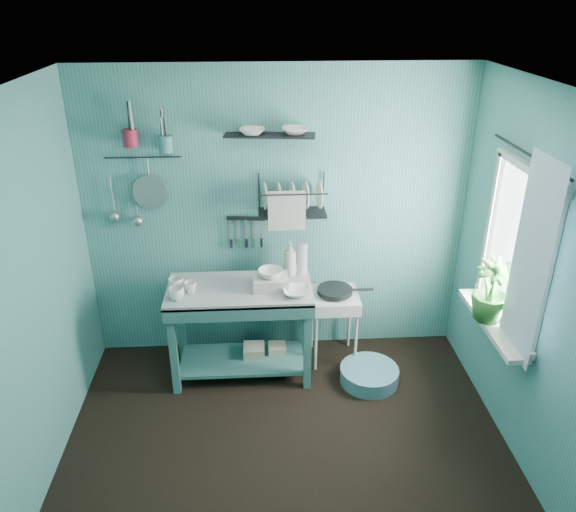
{
  "coord_description": "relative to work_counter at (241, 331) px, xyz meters",
  "views": [
    {
      "loc": [
        -0.18,
        -2.89,
        2.99
      ],
      "look_at": [
        0.05,
        0.85,
        1.2
      ],
      "focal_mm": 35.0,
      "sensor_mm": 36.0,
      "label": 1
    }
  ],
  "objects": [
    {
      "name": "floor",
      "position": [
        0.33,
        -1.07,
        -0.41
      ],
      "size": [
        3.2,
        3.2,
        0.0
      ],
      "primitive_type": "plane",
      "color": "black",
      "rests_on": "ground"
    },
    {
      "name": "ceiling",
      "position": [
        0.33,
        -1.07,
        2.09
      ],
      "size": [
        3.2,
        3.2,
        0.0
      ],
      "primitive_type": "plane",
      "rotation": [
        3.14,
        0.0,
        0.0
      ],
      "color": "silver",
      "rests_on": "ground"
    },
    {
      "name": "wall_back",
      "position": [
        0.33,
        0.43,
        0.84
      ],
      "size": [
        3.2,
        0.0,
        3.2
      ],
      "primitive_type": "plane",
      "rotation": [
        1.57,
        0.0,
        0.0
      ],
      "color": "teal",
      "rests_on": "ground"
    },
    {
      "name": "wall_left",
      "position": [
        -1.27,
        -1.07,
        0.84
      ],
      "size": [
        0.0,
        3.0,
        3.0
      ],
      "primitive_type": "plane",
      "rotation": [
        1.57,
        0.0,
        1.57
      ],
      "color": "teal",
      "rests_on": "ground"
    },
    {
      "name": "wall_right",
      "position": [
        1.93,
        -1.07,
        0.84
      ],
      "size": [
        0.0,
        3.0,
        3.0
      ],
      "primitive_type": "plane",
      "rotation": [
        1.57,
        0.0,
        -1.57
      ],
      "color": "teal",
      "rests_on": "ground"
    },
    {
      "name": "work_counter",
      "position": [
        0.0,
        0.0,
        0.0
      ],
      "size": [
        1.26,
        0.8,
        0.83
      ],
      "primitive_type": "cube",
      "rotation": [
        0.0,
        0.0,
        0.2
      ],
      "color": "#336B68",
      "rests_on": "floor"
    },
    {
      "name": "mug_left",
      "position": [
        -0.48,
        -0.16,
        0.46
      ],
      "size": [
        0.12,
        0.12,
        0.1
      ],
      "primitive_type": "imported",
      "color": "silver",
      "rests_on": "work_counter"
    },
    {
      "name": "mug_mid",
      "position": [
        -0.38,
        -0.06,
        0.46
      ],
      "size": [
        0.14,
        0.14,
        0.09
      ],
      "primitive_type": "imported",
      "rotation": [
        0.0,
        0.0,
        0.52
      ],
      "color": "silver",
      "rests_on": "work_counter"
    },
    {
      "name": "mug_right",
      "position": [
        -0.5,
        0.0,
        0.46
      ],
      "size": [
        0.17,
        0.17,
        0.1
      ],
      "primitive_type": "imported",
      "rotation": [
        0.0,
        0.0,
        1.05
      ],
      "color": "silver",
      "rests_on": "work_counter"
    },
    {
      "name": "wash_tub",
      "position": [
        0.25,
        -0.02,
        0.46
      ],
      "size": [
        0.28,
        0.22,
        0.1
      ],
      "primitive_type": "cube",
      "color": "beige",
      "rests_on": "work_counter"
    },
    {
      "name": "tub_bowl",
      "position": [
        0.25,
        -0.02,
        0.54
      ],
      "size": [
        0.2,
        0.19,
        0.06
      ],
      "primitive_type": "imported",
      "color": "silver",
      "rests_on": "wash_tub"
    },
    {
      "name": "soap_bottle",
      "position": [
        0.42,
        0.2,
        0.56
      ],
      "size": [
        0.11,
        0.12,
        0.3
      ],
      "primitive_type": "imported",
      "color": "beige",
      "rests_on": "work_counter"
    },
    {
      "name": "water_bottle",
      "position": [
        0.52,
        0.22,
        0.55
      ],
      "size": [
        0.09,
        0.09,
        0.28
      ],
      "primitive_type": "cylinder",
      "color": "#A7B1BA",
      "rests_on": "work_counter"
    },
    {
      "name": "counter_bowl",
      "position": [
        0.45,
        -0.15,
        0.44
      ],
      "size": [
        0.22,
        0.22,
        0.05
      ],
      "primitive_type": "imported",
      "color": "silver",
      "rests_on": "work_counter"
    },
    {
      "name": "hotplate_stand",
      "position": [
        0.8,
        0.16,
        -0.09
      ],
      "size": [
        0.41,
        0.41,
        0.64
      ],
      "primitive_type": "cube",
      "rotation": [
        0.0,
        0.0,
        -0.02
      ],
      "color": "silver",
      "rests_on": "floor"
    },
    {
      "name": "frying_pan",
      "position": [
        0.8,
        0.16,
        0.27
      ],
      "size": [
        0.3,
        0.3,
        0.03
      ],
      "primitive_type": "cylinder",
      "color": "black",
      "rests_on": "hotplate_stand"
    },
    {
      "name": "knife_strip",
      "position": [
        0.06,
        0.4,
        0.85
      ],
      "size": [
        0.32,
        0.06,
        0.03
      ],
      "primitive_type": "cube",
      "rotation": [
        0.0,
        0.0,
        -0.12
      ],
      "color": "black",
      "rests_on": "wall_back"
    },
    {
      "name": "dish_rack",
      "position": [
        0.44,
        0.3,
        1.08
      ],
      "size": [
        0.57,
        0.29,
        0.32
      ],
      "primitive_type": "cube",
      "rotation": [
        0.0,
        0.0,
        0.1
      ],
      "color": "black",
      "rests_on": "wall_back"
    },
    {
      "name": "upper_shelf",
      "position": [
        0.27,
        0.33,
        1.56
      ],
      "size": [
        0.72,
        0.26,
        0.02
      ],
      "primitive_type": "cube",
      "rotation": [
        0.0,
        0.0,
        -0.12
      ],
      "color": "black",
      "rests_on": "wall_back"
    },
    {
      "name": "shelf_bowl_left",
      "position": [
        0.14,
        0.33,
        1.61
      ],
      "size": [
        0.23,
        0.23,
        0.05
      ],
      "primitive_type": "imported",
      "rotation": [
        0.0,
        0.0,
        -0.17
      ],
      "color": "silver",
      "rests_on": "upper_shelf"
    },
    {
      "name": "shelf_bowl_right",
      "position": [
        0.47,
        0.33,
        1.59
      ],
      "size": [
        0.22,
        0.22,
        0.05
      ],
      "primitive_type": "imported",
      "rotation": [
        0.0,
        0.0,
        -0.08
      ],
      "color": "silver",
      "rests_on": "upper_shelf"
    },
    {
      "name": "utensil_cup_magenta",
      "position": [
        -0.79,
        0.35,
        1.55
      ],
      "size": [
        0.11,
        0.11,
        0.13
      ],
      "primitive_type": "cylinder",
      "color": "maroon",
      "rests_on": "wall_back"
    },
    {
      "name": "utensil_cup_teal",
      "position": [
        -0.53,
        0.35,
        1.5
      ],
      "size": [
        0.11,
        0.11,
        0.13
      ],
      "primitive_type": "cylinder",
      "color": "#3B757C",
      "rests_on": "wall_back"
    },
    {
      "name": "colander",
      "position": [
        -0.7,
        0.38,
        1.11
      ],
      "size": [
        0.28,
        0.03,
        0.28
      ],
      "primitive_type": "cylinder",
      "rotation": [
        1.54,
        0.0,
        0.0
      ],
      "color": "#93969A",
      "rests_on": "wall_back"
    },
    {
      "name": "ladle_outer",
      "position": [
        -1.0,
        0.39,
        1.07
      ],
      "size": [
        0.01,
        0.01,
        0.3
      ],
      "primitive_type": "cylinder",
      "color": "#93969A",
      "rests_on": "wall_back"
    },
    {
      "name": "ladle_inner",
      "position": [
        -0.82,
        0.39,
        1.03
      ],
      "size": [
        0.01,
        0.01,
        0.3
      ],
      "primitive_type": "cylinder",
      "color": "#93969A",
      "rests_on": "wall_back"
    },
    {
      "name": "hook_rail",
      "position": [
        -0.73,
        0.4,
        1.38
      ],
      "size": [
        0.6,
        0.01,
        0.01
      ],
      "primitive_type": "cylinder",
      "rotation": [
        0.0,
        1.57,
        0.0
      ],
      "color": "black",
      "rests_on": "wall_back"
    },
    {
      "name": "window_glass",
      "position": [
        1.91,
        -0.62,
        0.99
      ],
      "size": [
        0.0,
        1.1,
        1.1
      ],
      "primitive_type": "plane",
      "rotation": [
        1.57,
        0.0,
        1.57
      ],
      "color": "white",
      "rests_on": "wall_right"
    },
    {
      "name": "windowsill",
      "position": [
        1.83,
        -0.62,
        0.4
      ],
      "size": [
        0.16,
        0.95,
        0.04
      ],
      "primitive_type": "cube",
      "color": "silver",
      "rests_on": "wall_right"
    },
    {
      "name": "curtain",
      "position": [
        1.85,
        -0.92,
        1.04
      ],
      "size": [
        0.0,
        1.35,
        1.35
      ],
      "primitive_type": "plane",
      "rotation": [
        1.57,
        0.0,
        1.57
      ],
      "color": "white",
      "rests_on": "wall_right"
    },
    {
      "name": "curtain_rod",
      "position": [
        1.87,
        -0.62,
        1.64
      ],
      "size": [
        0.02,
        1.05,
        0.02
      ],
      "primitive_type": "cylinder",
      "rotation": [
        1.57,
        0.0,
        0.0
      ],
      "color": "black",
      "rests_on": "wall_right"
    },
    {
      "name": "potted_plant",
      "position": [
        1.79,
        -0.59,
        0.65
      ],
      "size": [
        0.29,
        0.29,
        0.47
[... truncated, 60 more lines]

